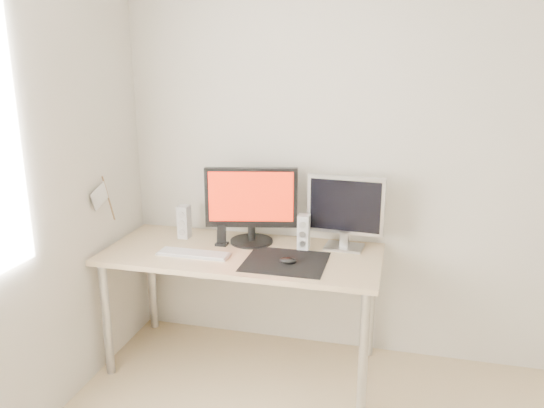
{
  "coord_description": "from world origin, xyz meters",
  "views": [
    {
      "loc": [
        -0.06,
        -1.38,
        1.82
      ],
      "look_at": [
        -0.77,
        1.45,
        1.01
      ],
      "focal_mm": 35.0,
      "sensor_mm": 36.0,
      "label": 1
    }
  ],
  "objects_px": {
    "speaker_right": "(304,232)",
    "keyboard": "(194,254)",
    "speaker_left": "(184,222)",
    "phone_dock": "(222,239)",
    "main_monitor": "(251,203)",
    "mouse": "(288,261)",
    "second_monitor": "(345,209)",
    "desk": "(242,264)"
  },
  "relations": [
    {
      "from": "phone_dock",
      "to": "speaker_right",
      "type": "bearing_deg",
      "value": 6.67
    },
    {
      "from": "mouse",
      "to": "phone_dock",
      "type": "height_order",
      "value": "phone_dock"
    },
    {
      "from": "speaker_right",
      "to": "keyboard",
      "type": "relative_size",
      "value": 0.49
    },
    {
      "from": "mouse",
      "to": "keyboard",
      "type": "xyz_separation_m",
      "value": [
        -0.55,
        0.01,
        -0.01
      ]
    },
    {
      "from": "main_monitor",
      "to": "phone_dock",
      "type": "distance_m",
      "value": 0.28
    },
    {
      "from": "second_monitor",
      "to": "keyboard",
      "type": "relative_size",
      "value": 1.07
    },
    {
      "from": "keyboard",
      "to": "main_monitor",
      "type": "bearing_deg",
      "value": 46.24
    },
    {
      "from": "main_monitor",
      "to": "speaker_left",
      "type": "relative_size",
      "value": 2.64
    },
    {
      "from": "second_monitor",
      "to": "speaker_left",
      "type": "bearing_deg",
      "value": -177.1
    },
    {
      "from": "second_monitor",
      "to": "desk",
      "type": "bearing_deg",
      "value": -160.04
    },
    {
      "from": "speaker_left",
      "to": "phone_dock",
      "type": "bearing_deg",
      "value": -15.73
    },
    {
      "from": "speaker_right",
      "to": "keyboard",
      "type": "bearing_deg",
      "value": -156.99
    },
    {
      "from": "second_monitor",
      "to": "keyboard",
      "type": "bearing_deg",
      "value": -158.7
    },
    {
      "from": "mouse",
      "to": "second_monitor",
      "type": "distance_m",
      "value": 0.48
    },
    {
      "from": "phone_dock",
      "to": "desk",
      "type": "bearing_deg",
      "value": -27.77
    },
    {
      "from": "mouse",
      "to": "speaker_right",
      "type": "bearing_deg",
      "value": 81.91
    },
    {
      "from": "main_monitor",
      "to": "speaker_left",
      "type": "height_order",
      "value": "main_monitor"
    },
    {
      "from": "keyboard",
      "to": "phone_dock",
      "type": "xyz_separation_m",
      "value": [
        0.1,
        0.19,
        0.03
      ]
    },
    {
      "from": "main_monitor",
      "to": "second_monitor",
      "type": "bearing_deg",
      "value": 4.5
    },
    {
      "from": "speaker_left",
      "to": "phone_dock",
      "type": "distance_m",
      "value": 0.29
    },
    {
      "from": "speaker_right",
      "to": "keyboard",
      "type": "height_order",
      "value": "speaker_right"
    },
    {
      "from": "main_monitor",
      "to": "speaker_left",
      "type": "distance_m",
      "value": 0.46
    },
    {
      "from": "main_monitor",
      "to": "phone_dock",
      "type": "xyz_separation_m",
      "value": [
        -0.16,
        -0.08,
        -0.22
      ]
    },
    {
      "from": "mouse",
      "to": "second_monitor",
      "type": "relative_size",
      "value": 0.22
    },
    {
      "from": "desk",
      "to": "second_monitor",
      "type": "bearing_deg",
      "value": 19.96
    },
    {
      "from": "speaker_left",
      "to": "keyboard",
      "type": "distance_m",
      "value": 0.33
    },
    {
      "from": "main_monitor",
      "to": "phone_dock",
      "type": "relative_size",
      "value": 4.35
    },
    {
      "from": "desk",
      "to": "keyboard",
      "type": "relative_size",
      "value": 3.8
    },
    {
      "from": "mouse",
      "to": "keyboard",
      "type": "height_order",
      "value": "mouse"
    },
    {
      "from": "desk",
      "to": "second_monitor",
      "type": "distance_m",
      "value": 0.68
    },
    {
      "from": "second_monitor",
      "to": "mouse",
      "type": "bearing_deg",
      "value": -129.18
    },
    {
      "from": "keyboard",
      "to": "phone_dock",
      "type": "bearing_deg",
      "value": 62.2
    },
    {
      "from": "speaker_left",
      "to": "mouse",
      "type": "bearing_deg",
      "value": -21.08
    },
    {
      "from": "desk",
      "to": "phone_dock",
      "type": "bearing_deg",
      "value": 152.23
    },
    {
      "from": "speaker_left",
      "to": "phone_dock",
      "type": "height_order",
      "value": "speaker_left"
    },
    {
      "from": "second_monitor",
      "to": "speaker_left",
      "type": "xyz_separation_m",
      "value": [
        -0.99,
        -0.05,
        -0.14
      ]
    },
    {
      "from": "second_monitor",
      "to": "keyboard",
      "type": "distance_m",
      "value": 0.91
    },
    {
      "from": "main_monitor",
      "to": "speaker_right",
      "type": "distance_m",
      "value": 0.36
    },
    {
      "from": "phone_dock",
      "to": "keyboard",
      "type": "bearing_deg",
      "value": -117.8
    },
    {
      "from": "speaker_right",
      "to": "keyboard",
      "type": "xyz_separation_m",
      "value": [
        -0.59,
        -0.25,
        -0.1
      ]
    },
    {
      "from": "main_monitor",
      "to": "keyboard",
      "type": "relative_size",
      "value": 1.3
    },
    {
      "from": "second_monitor",
      "to": "phone_dock",
      "type": "height_order",
      "value": "second_monitor"
    }
  ]
}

